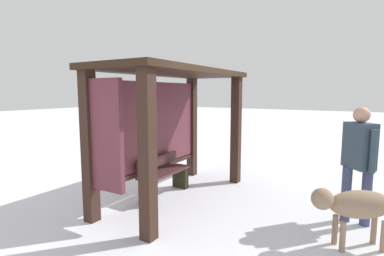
# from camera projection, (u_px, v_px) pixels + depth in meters

# --- Properties ---
(ground_plane) EXTENTS (60.00, 60.00, 0.00)m
(ground_plane) POSITION_uv_depth(u_px,v_px,m) (176.00, 198.00, 5.52)
(ground_plane) COLOR white
(bus_shelter) EXTENTS (3.30, 1.43, 2.38)m
(bus_shelter) POSITION_uv_depth(u_px,v_px,m) (164.00, 109.00, 5.33)
(bus_shelter) COLOR #352119
(bus_shelter) RESTS_ON ground
(bench_left_inside) EXTENTS (1.26, 0.37, 0.76)m
(bench_left_inside) POSITION_uv_depth(u_px,v_px,m) (164.00, 177.00, 5.62)
(bench_left_inside) COLOR #452628
(bench_left_inside) RESTS_ON ground
(person_walking) EXTENTS (0.53, 0.48, 1.76)m
(person_walking) POSITION_uv_depth(u_px,v_px,m) (359.00, 156.00, 4.33)
(person_walking) COLOR #334657
(person_walking) RESTS_ON ground
(dog) EXTENTS (0.73, 1.03, 0.78)m
(dog) POSITION_uv_depth(u_px,v_px,m) (354.00, 205.00, 3.68)
(dog) COLOR #90745A
(dog) RESTS_ON ground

